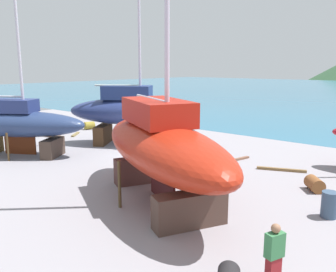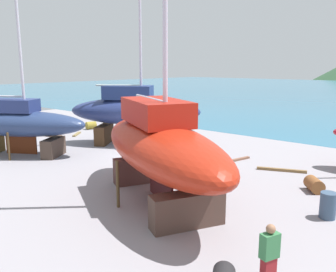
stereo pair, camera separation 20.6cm
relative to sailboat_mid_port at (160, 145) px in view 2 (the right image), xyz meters
name	(u,v)px [view 2 (the right image)]	position (x,y,z in m)	size (l,w,h in m)	color
ground_plane	(105,163)	(-5.89, 2.13, -2.23)	(46.77, 46.77, 0.00)	gray
sailboat_mid_port	(160,145)	(0.00, 0.00, 0.00)	(9.99, 7.22, 17.12)	#4B362D
sailboat_small_center	(134,111)	(-7.98, 6.45, 0.02)	(8.84, 7.08, 15.13)	#562E1A
sailboat_far_slipway	(19,123)	(-11.01, 0.03, -0.33)	(8.01, 6.11, 12.92)	#43342B
worker	(269,257)	(5.64, -2.62, -1.36)	(0.39, 0.50, 1.67)	maroon
barrel_rust_far	(91,125)	(-14.85, 8.08, -1.92)	(0.63, 0.63, 0.78)	olive
barrel_rust_near	(314,185)	(4.27, 4.90, -1.94)	(0.59, 0.59, 0.90)	brown
barrel_tar_black	(328,205)	(5.49, 2.50, -1.77)	(0.55, 0.55, 0.92)	#374D66
timber_short_cross	(240,159)	(-0.55, 7.33, -2.17)	(1.43, 0.18, 0.11)	brown
timber_long_fore	(281,170)	(2.08, 6.80, -2.17)	(2.39, 0.17, 0.13)	brown
timber_plank_near	(77,134)	(-13.67, 5.82, -2.18)	(1.56, 0.22, 0.11)	olive
timber_plank_far	(47,135)	(-14.86, 4.04, -2.13)	(2.73, 0.19, 0.20)	brown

